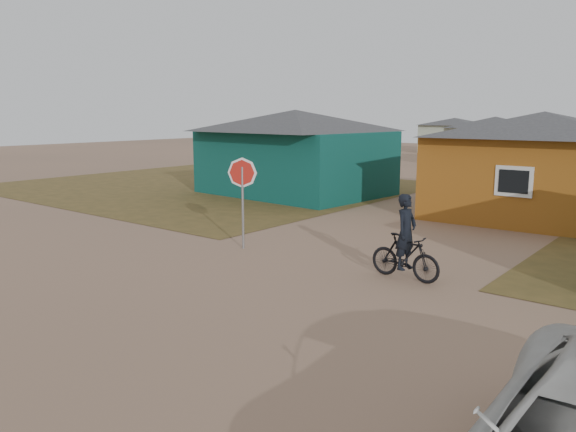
% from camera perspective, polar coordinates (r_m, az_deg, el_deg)
% --- Properties ---
extents(ground, '(120.00, 120.00, 0.00)m').
position_cam_1_polar(ground, '(11.85, -7.20, -8.54)').
color(ground, '#926C54').
extents(grass_nw, '(20.00, 18.00, 0.00)m').
position_cam_1_polar(grass_nw, '(30.56, -8.03, 3.10)').
color(grass_nw, brown).
rests_on(grass_nw, ground).
extents(house_teal, '(8.93, 7.08, 4.00)m').
position_cam_1_polar(house_teal, '(27.03, 0.73, 6.63)').
color(house_teal, '#0B3F39').
rests_on(house_teal, ground).
extents(house_yellow, '(7.72, 6.76, 3.90)m').
position_cam_1_polar(house_yellow, '(22.54, 24.28, 4.83)').
color(house_yellow, '#975617').
rests_on(house_yellow, ground).
extents(house_pale_west, '(7.04, 6.15, 3.60)m').
position_cam_1_polar(house_pale_west, '(44.12, 20.20, 7.20)').
color(house_pale_west, '#ACB99F').
rests_on(house_pale_west, ground).
extents(house_pale_north, '(6.28, 5.81, 3.40)m').
position_cam_1_polar(house_pale_north, '(58.16, 16.51, 7.92)').
color(house_pale_north, '#ACB99F').
rests_on(house_pale_north, ground).
extents(stop_sign, '(0.85, 0.10, 2.61)m').
position_cam_1_polar(stop_sign, '(15.88, -4.65, 3.42)').
color(stop_sign, gray).
rests_on(stop_sign, ground).
extents(cyclist, '(1.80, 0.66, 2.01)m').
position_cam_1_polar(cyclist, '(13.33, 11.84, -3.26)').
color(cyclist, black).
rests_on(cyclist, ground).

